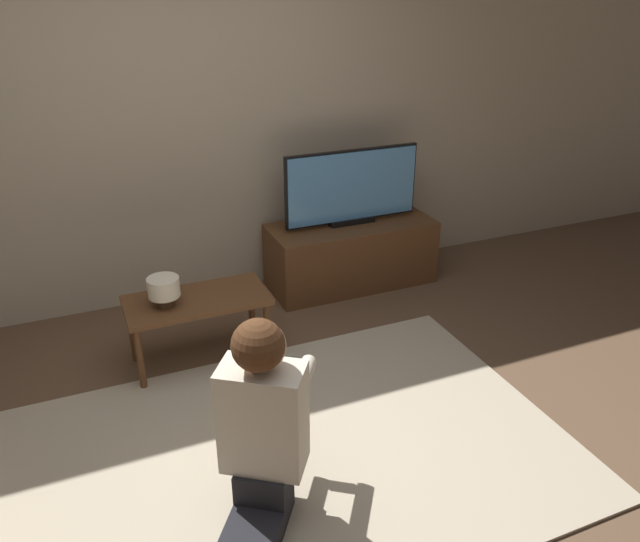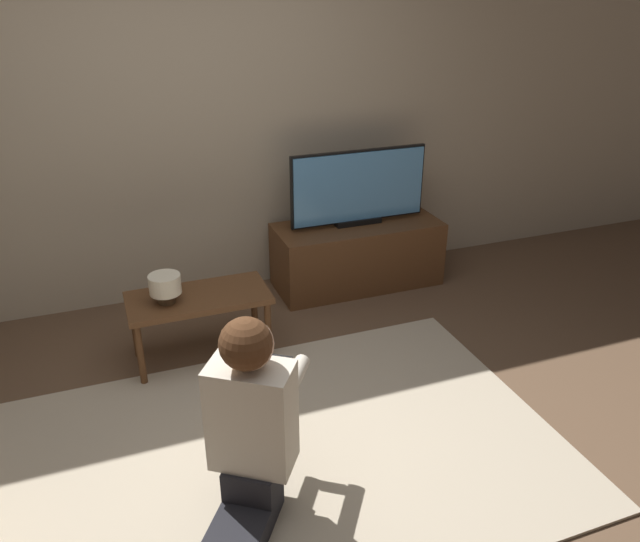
# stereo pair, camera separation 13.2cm
# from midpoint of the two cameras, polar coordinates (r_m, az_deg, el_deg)

# --- Properties ---
(ground_plane) EXTENTS (10.00, 10.00, 0.00)m
(ground_plane) POSITION_cam_midpoint_polar(r_m,az_deg,el_deg) (3.16, -5.03, -16.75)
(ground_plane) COLOR brown
(wall_back) EXTENTS (10.00, 0.06, 2.60)m
(wall_back) POSITION_cam_midpoint_polar(r_m,az_deg,el_deg) (4.31, -14.09, 13.76)
(wall_back) COLOR tan
(wall_back) RESTS_ON ground_plane
(rug) EXTENTS (2.82, 1.81, 0.02)m
(rug) POSITION_cam_midpoint_polar(r_m,az_deg,el_deg) (3.16, -5.04, -16.64)
(rug) COLOR #BCAD93
(rug) RESTS_ON ground_plane
(tv_stand) EXTENTS (1.22, 0.50, 0.48)m
(tv_stand) POSITION_cam_midpoint_polar(r_m,az_deg,el_deg) (4.65, 2.01, 1.58)
(tv_stand) COLOR brown
(tv_stand) RESTS_ON ground_plane
(tv) EXTENTS (1.01, 0.08, 0.55)m
(tv) POSITION_cam_midpoint_polar(r_m,az_deg,el_deg) (4.47, 2.10, 7.68)
(tv) COLOR black
(tv) RESTS_ON tv_stand
(coffee_table) EXTENTS (0.82, 0.40, 0.43)m
(coffee_table) POSITION_cam_midpoint_polar(r_m,az_deg,el_deg) (3.72, -12.16, -3.15)
(coffee_table) COLOR brown
(coffee_table) RESTS_ON ground_plane
(person_kneeling) EXTENTS (0.66, 0.81, 0.95)m
(person_kneeling) POSITION_cam_midpoint_polar(r_m,az_deg,el_deg) (2.59, -6.83, -13.66)
(person_kneeling) COLOR #232328
(person_kneeling) RESTS_ON rug
(table_lamp) EXTENTS (0.18, 0.18, 0.17)m
(table_lamp) POSITION_cam_midpoint_polar(r_m,az_deg,el_deg) (3.61, -15.12, -1.61)
(table_lamp) COLOR #4C3823
(table_lamp) RESTS_ON coffee_table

